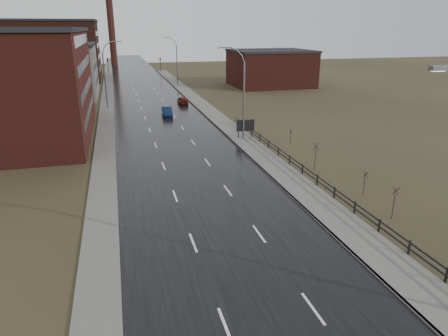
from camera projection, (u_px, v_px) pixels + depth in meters
road at (155, 108)px, 70.54m from camera, size 14.00×300.00×0.06m
sidewalk_right at (244, 141)px, 49.86m from camera, size 3.20×180.00×0.18m
curb_right at (232, 142)px, 49.48m from camera, size 0.16×180.00×0.18m
sidewalk_left at (107, 110)px, 68.52m from camera, size 2.40×260.00×0.12m
warehouse_mid at (55, 71)px, 80.79m from camera, size 16.32×20.40×10.50m
warehouse_far at (48, 50)px, 106.07m from camera, size 26.52×24.48×15.50m
building_right at (270, 68)px, 96.61m from camera, size 18.36×16.32×8.50m
smokestack at (111, 22)px, 145.93m from camera, size 2.70×2.70×30.70m
streetlight_right_mid at (242, 93)px, 48.84m from camera, size 3.36×0.28×11.35m
streetlight_left at (106, 75)px, 68.55m from camera, size 3.36×0.28×11.35m
streetlight_right_far at (176, 61)px, 98.03m from camera, size 3.36×0.28×11.35m
guardrail at (321, 182)px, 34.86m from camera, size 0.10×53.05×1.10m
shrub_c at (394, 202)px, 29.22m from camera, size 0.61×0.64×2.59m
shrub_d at (365, 182)px, 33.56m from camera, size 0.51×0.54×2.15m
shrub_e at (316, 155)px, 39.64m from camera, size 0.64×0.68×2.73m
shrub_f at (291, 136)px, 48.68m from camera, size 0.43×0.45×1.78m
billboard at (245, 126)px, 50.45m from camera, size 2.34×0.17×2.50m
traffic_light_left at (107, 59)px, 121.72m from camera, size 0.58×2.73×5.30m
traffic_light_right at (160, 58)px, 125.65m from camera, size 0.58×2.73×5.30m
car_near at (167, 112)px, 63.88m from camera, size 1.71×4.44×1.44m
car_far at (183, 100)px, 74.02m from camera, size 1.68×4.08×1.38m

